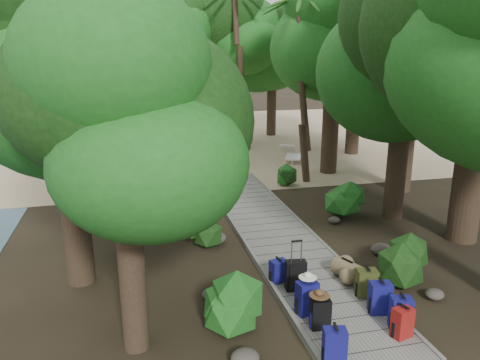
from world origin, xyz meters
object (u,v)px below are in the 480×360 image
object	(u,v)px
lone_suitcase_on_sand	(229,162)
kayak	(134,160)
backpack_left_a	(335,345)
backpack_left_c	(307,296)
duffel_right_khaki	(347,269)
backpack_left_b	(320,312)
sun_lounger	(293,154)
backpack_right_a	(402,321)
backpack_right_d	(367,281)
backpack_right_b	(401,311)
backpack_right_c	(380,296)
backpack_left_d	(279,270)
suitcase_on_boardwalk	(296,275)

from	to	relation	value
lone_suitcase_on_sand	kayak	bearing A→B (deg)	132.61
backpack_left_a	backpack_left_c	size ratio (longest dim) A/B	0.95
duffel_right_khaki	backpack_left_a	bearing A→B (deg)	-140.91
backpack_left_b	sun_lounger	bearing A→B (deg)	78.85
duffel_right_khaki	lone_suitcase_on_sand	world-z (taller)	lone_suitcase_on_sand
backpack_right_a	backpack_right_d	world-z (taller)	backpack_right_d
backpack_right_b	backpack_left_a	bearing A→B (deg)	-144.10
backpack_left_c	backpack_right_d	distance (m)	1.45
backpack_right_c	duffel_right_khaki	world-z (taller)	backpack_right_c
backpack_left_d	backpack_left_a	bearing A→B (deg)	-102.31
backpack_left_a	duffel_right_khaki	bearing A→B (deg)	72.98
backpack_left_c	lone_suitcase_on_sand	bearing A→B (deg)	76.74
backpack_right_a	duffel_right_khaki	xyz separation A→B (m)	(0.04, 2.20, -0.10)
backpack_right_b	sun_lounger	distance (m)	13.40
backpack_left_b	duffel_right_khaki	world-z (taller)	backpack_left_b
backpack_left_c	backpack_right_b	distance (m)	1.66
backpack_left_c	backpack_right_a	xyz separation A→B (m)	(1.32, -1.08, -0.05)
backpack_left_d	lone_suitcase_on_sand	bearing A→B (deg)	71.65
backpack_left_d	duffel_right_khaki	bearing A→B (deg)	-20.15
backpack_right_a	duffel_right_khaki	bearing A→B (deg)	74.34
backpack_left_d	backpack_right_b	distance (m)	2.66
backpack_right_b	backpack_right_d	distance (m)	1.18
sun_lounger	backpack_left_d	bearing A→B (deg)	-88.36
suitcase_on_boardwalk	lone_suitcase_on_sand	xyz separation A→B (m)	(0.82, 10.31, -0.05)
backpack_left_a	backpack_left_c	bearing A→B (deg)	98.02
backpack_right_d	suitcase_on_boardwalk	size ratio (longest dim) A/B	0.96
backpack_left_b	backpack_right_a	world-z (taller)	backpack_left_b
backpack_left_b	backpack_right_c	distance (m)	1.30
backpack_right_a	suitcase_on_boardwalk	world-z (taller)	suitcase_on_boardwalk
backpack_left_c	duffel_right_khaki	size ratio (longest dim) A/B	1.19
lone_suitcase_on_sand	backpack_left_a	bearing A→B (deg)	-111.49
duffel_right_khaki	sun_lounger	world-z (taller)	sun_lounger
backpack_left_d	backpack_right_d	world-z (taller)	backpack_right_d
kayak	backpack_left_b	bearing A→B (deg)	-73.77
backpack_left_a	sun_lounger	distance (m)	14.40
lone_suitcase_on_sand	backpack_right_a	bearing A→B (deg)	-104.95
duffel_right_khaki	sun_lounger	size ratio (longest dim) A/B	0.29
backpack_right_a	backpack_right_b	distance (m)	0.26
backpack_left_a	backpack_left_b	bearing A→B (deg)	92.38
backpack_left_b	backpack_left_d	distance (m)	1.84
duffel_right_khaki	backpack_right_b	bearing A→B (deg)	-109.17
backpack_left_c	suitcase_on_boardwalk	xyz separation A→B (m)	(0.10, 0.89, -0.03)
backpack_left_a	backpack_left_b	distance (m)	0.99
backpack_left_b	duffel_right_khaki	distance (m)	2.09
suitcase_on_boardwalk	kayak	distance (m)	12.93
backpack_right_a	backpack_right_d	bearing A→B (deg)	71.92
backpack_right_a	lone_suitcase_on_sand	xyz separation A→B (m)	(-0.39, 12.28, -0.03)
backpack_left_d	duffel_right_khaki	world-z (taller)	backpack_left_d
backpack_right_b	backpack_right_c	xyz separation A→B (m)	(-0.09, 0.55, 0.01)
backpack_left_b	backpack_right_d	xyz separation A→B (m)	(1.35, 0.84, -0.00)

